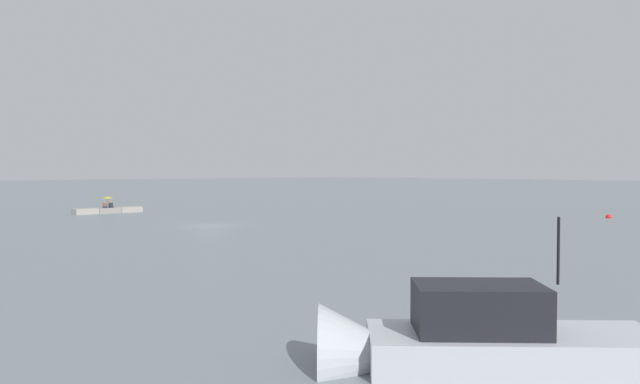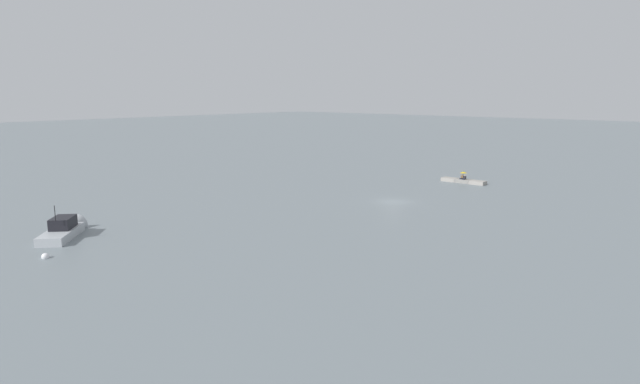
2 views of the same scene
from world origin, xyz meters
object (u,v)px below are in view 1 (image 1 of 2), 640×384
at_px(motorboat_grey_mid, 457,348).
at_px(umbrella_open_yellow, 108,197).
at_px(person_seated_brown_right, 105,205).
at_px(mooring_buoy_far, 609,217).
at_px(person_seated_dark_left, 111,205).

bearing_deg(motorboat_grey_mid, umbrella_open_yellow, 27.83).
xyz_separation_m(person_seated_brown_right, motorboat_grey_mid, (15.23, 56.06, -0.37)).
distance_m(umbrella_open_yellow, mooring_buoy_far, 50.51).
height_order(person_seated_brown_right, mooring_buoy_far, person_seated_brown_right).
xyz_separation_m(person_seated_dark_left, motorboat_grey_mid, (15.79, 55.83, -0.37)).
height_order(person_seated_brown_right, motorboat_grey_mid, motorboat_grey_mid).
bearing_deg(person_seated_brown_right, motorboat_grey_mid, 84.63).
bearing_deg(motorboat_grey_mid, mooring_buoy_far, -26.62).
bearing_deg(person_seated_dark_left, person_seated_brown_right, -13.16).
height_order(person_seated_brown_right, umbrella_open_yellow, umbrella_open_yellow).
height_order(person_seated_dark_left, mooring_buoy_far, person_seated_dark_left).
bearing_deg(person_seated_dark_left, umbrella_open_yellow, -18.60).
bearing_deg(person_seated_dark_left, mooring_buoy_far, 140.35).
bearing_deg(umbrella_open_yellow, mooring_buoy_far, 130.64).
height_order(person_seated_dark_left, person_seated_brown_right, same).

